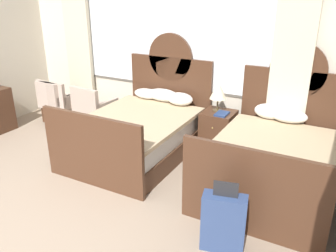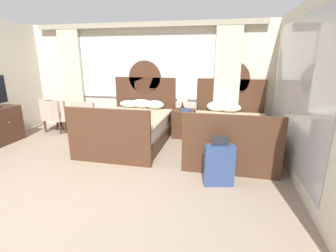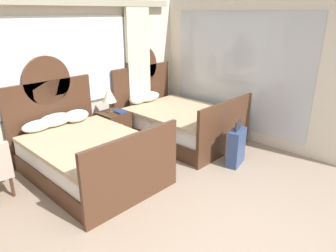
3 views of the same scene
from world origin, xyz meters
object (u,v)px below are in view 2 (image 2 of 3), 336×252
Objects in this scene: armchair_by_window_right at (57,114)px; book_on_nightstand at (187,110)px; table_lamp_on_nightstand at (182,96)px; armchair_by_window_left at (88,116)px; suitcase_on_floor at (219,165)px; bed_near_mirror at (229,133)px; nightstand_between_beds at (184,123)px; armchair_by_window_centre at (58,114)px; bed_near_window at (132,126)px.

book_on_nightstand is at bearing 2.50° from armchair_by_window_right.
table_lamp_on_nightstand is 0.59× the size of armchair_by_window_left.
armchair_by_window_right is 1.06× the size of suitcase_on_floor.
suitcase_on_floor is (3.28, -1.95, -0.13)m from armchair_by_window_left.
book_on_nightstand is at bearing 148.08° from bed_near_mirror.
book_on_nightstand is at bearing 3.44° from armchair_by_window_left.
book_on_nightstand is at bearing -49.44° from nightstand_between_beds.
table_lamp_on_nightstand is 0.38m from book_on_nightstand.
armchair_by_window_left is 0.90m from armchair_by_window_right.
bed_near_mirror is 4.56× the size of table_lamp_on_nightstand.
armchair_by_window_left is 1.00× the size of armchair_by_window_centre.
armchair_by_window_left is 0.87m from armchair_by_window_centre.
bed_near_window is 2.27m from armchair_by_window_right.
bed_near_window is at bearing 179.71° from bed_near_mirror.
bed_near_mirror is 1.27m from nightstand_between_beds.
bed_near_window is 2.69× the size of armchair_by_window_right.
book_on_nightstand is 2.28m from suitcase_on_floor.
bed_near_window reaches higher than armchair_by_window_left.
table_lamp_on_nightstand reaches higher than suitcase_on_floor.
nightstand_between_beds is 3.30m from armchair_by_window_right.
armchair_by_window_right is at bearing 179.92° from armchair_by_window_left.
armchair_by_window_centre is (-3.25, -0.25, 0.12)m from nightstand_between_beds.
bed_near_window is at bearing -18.63° from armchair_by_window_left.
bed_near_mirror is 4.37m from armchair_by_window_right.
bed_near_mirror is 2.69× the size of armchair_by_window_centre.
bed_near_mirror reaches higher than nightstand_between_beds.
suitcase_on_floor is (0.93, -2.23, -0.68)m from table_lamp_on_nightstand.
armchair_by_window_centre is (-4.31, 0.46, 0.07)m from bed_near_mirror.
armchair_by_window_centre is (-3.21, -0.28, -0.55)m from table_lamp_on_nightstand.
bed_near_window is at bearing -11.51° from armchair_by_window_centre.
bed_near_mirror is at bearing -31.92° from book_on_nightstand.
table_lamp_on_nightstand reaches higher than armchair_by_window_left.
nightstand_between_beds is at bearing 146.29° from bed_near_mirror.
table_lamp_on_nightstand is at bearing 4.98° from armchair_by_window_centre.
armchair_by_window_right is (-3.37, -0.15, -0.22)m from book_on_nightstand.
armchair_by_window_centre is (-2.19, 0.45, 0.07)m from bed_near_window.
table_lamp_on_nightstand is 0.63× the size of suitcase_on_floor.
bed_near_mirror is 2.69× the size of armchair_by_window_left.
armchair_by_window_left is at bearing 172.44° from bed_near_mirror.
armchair_by_window_left is (-3.44, 0.46, 0.07)m from bed_near_mirror.
bed_near_window reaches higher than book_on_nightstand.
suitcase_on_floor is (-0.17, -1.50, -0.05)m from bed_near_mirror.
bed_near_mirror reaches higher than armchair_by_window_left.
armchair_by_window_centre is at bearing -177.46° from book_on_nightstand.
bed_near_mirror is 1.46m from table_lamp_on_nightstand.
nightstand_between_beds is 0.79× the size of armchair_by_window_centre.
armchair_by_window_left reaches higher than suitcase_on_floor.
bed_near_window is 1.40m from armchair_by_window_left.
book_on_nightstand is at bearing 110.99° from suitcase_on_floor.
nightstand_between_beds is 0.84× the size of suitcase_on_floor.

